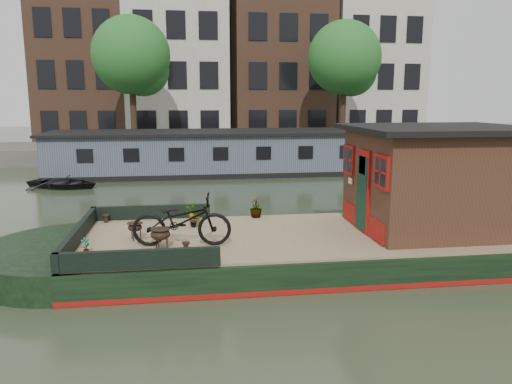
{
  "coord_description": "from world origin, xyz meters",
  "views": [
    {
      "loc": [
        -3.59,
        -10.79,
        3.7
      ],
      "look_at": [
        -1.99,
        0.5,
        1.55
      ],
      "focal_mm": 35.0,
      "sensor_mm": 36.0,
      "label": 1
    }
  ],
  "objects": [
    {
      "name": "brazier_rear",
      "position": [
        -4.72,
        -0.01,
        0.84
      ],
      "size": [
        0.46,
        0.46,
        0.39
      ],
      "primitive_type": null,
      "rotation": [
        0.0,
        0.0,
        -0.36
      ],
      "color": "black",
      "rests_on": "houseboat_deck"
    },
    {
      "name": "brazier_front",
      "position": [
        -4.14,
        -0.82,
        0.87
      ],
      "size": [
        0.5,
        0.5,
        0.45
      ],
      "primitive_type": null,
      "rotation": [
        0.0,
        0.0,
        0.24
      ],
      "color": "black",
      "rests_on": "houseboat_deck"
    },
    {
      "name": "potted_plant_b",
      "position": [
        -3.46,
        0.92,
        0.83
      ],
      "size": [
        0.25,
        0.26,
        0.36
      ],
      "primitive_type": "imported",
      "rotation": [
        0.0,
        0.0,
        2.32
      ],
      "color": "brown",
      "rests_on": "houseboat_deck"
    },
    {
      "name": "bow_bulwark",
      "position": [
        -5.07,
        0.0,
        0.82
      ],
      "size": [
        3.0,
        4.0,
        0.35
      ],
      "color": "black",
      "rests_on": "houseboat_deck"
    },
    {
      "name": "far_houseboat",
      "position": [
        0.0,
        14.0,
        0.97
      ],
      "size": [
        20.4,
        4.4,
        2.11
      ],
      "color": "#50566A",
      "rests_on": "ground"
    },
    {
      "name": "houseboat_deck",
      "position": [
        0.0,
        0.0,
        0.62
      ],
      "size": [
        11.8,
        3.8,
        0.05
      ],
      "primitive_type": "cube",
      "color": "#99865F",
      "rests_on": "houseboat_hull"
    },
    {
      "name": "tree_left",
      "position": [
        -6.36,
        19.07,
        5.89
      ],
      "size": [
        4.4,
        4.4,
        7.4
      ],
      "color": "#332316",
      "rests_on": "quay"
    },
    {
      "name": "ground",
      "position": [
        0.0,
        0.0,
        0.0
      ],
      "size": [
        120.0,
        120.0,
        0.0
      ],
      "primitive_type": "plane",
      "color": "#25301F",
      "rests_on": "ground"
    },
    {
      "name": "potted_plant_e",
      "position": [
        -5.6,
        -0.9,
        0.82
      ],
      "size": [
        0.21,
        0.21,
        0.34
      ],
      "primitive_type": "imported",
      "rotation": [
        0.0,
        0.0,
        0.73
      ],
      "color": "brown",
      "rests_on": "houseboat_deck"
    },
    {
      "name": "potted_plant_d",
      "position": [
        -1.82,
        1.7,
        0.93
      ],
      "size": [
        0.35,
        0.35,
        0.55
      ],
      "primitive_type": "imported",
      "rotation": [
        0.0,
        0.0,
        4.56
      ],
      "color": "maroon",
      "rests_on": "houseboat_deck"
    },
    {
      "name": "bollard_stbd",
      "position": [
        -3.63,
        -0.98,
        0.74
      ],
      "size": [
        0.16,
        0.16,
        0.18
      ],
      "primitive_type": "cylinder",
      "color": "black",
      "rests_on": "houseboat_deck"
    },
    {
      "name": "houseboat_hull",
      "position": [
        -1.33,
        0.0,
        0.27
      ],
      "size": [
        14.01,
        4.02,
        0.6
      ],
      "color": "black",
      "rests_on": "ground"
    },
    {
      "name": "dinghy",
      "position": [
        -8.71,
        10.83,
        0.32
      ],
      "size": [
        3.72,
        3.26,
        0.64
      ],
      "primitive_type": "imported",
      "rotation": [
        0.0,
        0.0,
        1.16
      ],
      "color": "black",
      "rests_on": "ground"
    },
    {
      "name": "tree_right",
      "position": [
        6.14,
        19.07,
        5.89
      ],
      "size": [
        4.4,
        4.4,
        7.4
      ],
      "color": "#332316",
      "rests_on": "quay"
    },
    {
      "name": "bollard_port",
      "position": [
        -5.6,
        1.7,
        0.75
      ],
      "size": [
        0.17,
        0.17,
        0.2
      ],
      "primitive_type": "cylinder",
      "color": "black",
      "rests_on": "houseboat_deck"
    },
    {
      "name": "townhouse_row",
      "position": [
        0.15,
        27.5,
        7.9
      ],
      "size": [
        27.25,
        8.0,
        16.5
      ],
      "color": "brown",
      "rests_on": "ground"
    },
    {
      "name": "bicycle",
      "position": [
        -3.7,
        -0.57,
        1.19
      ],
      "size": [
        2.12,
        0.91,
        1.08
      ],
      "primitive_type": "imported",
      "rotation": [
        0.0,
        0.0,
        1.47
      ],
      "color": "black",
      "rests_on": "houseboat_deck"
    },
    {
      "name": "potted_plant_c",
      "position": [
        -3.44,
        1.0,
        0.89
      ],
      "size": [
        0.44,
        0.38,
        0.48
      ],
      "primitive_type": "imported",
      "rotation": [
        0.0,
        0.0,
        3.16
      ],
      "color": "#AD3F32",
      "rests_on": "houseboat_deck"
    },
    {
      "name": "quay",
      "position": [
        0.0,
        20.5,
        0.45
      ],
      "size": [
        60.0,
        6.0,
        0.9
      ],
      "primitive_type": "cube",
      "color": "#47443F",
      "rests_on": "ground"
    },
    {
      "name": "cabin",
      "position": [
        2.19,
        0.0,
        1.88
      ],
      "size": [
        4.0,
        3.5,
        2.42
      ],
      "color": "#311C13",
      "rests_on": "houseboat_deck"
    }
  ]
}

